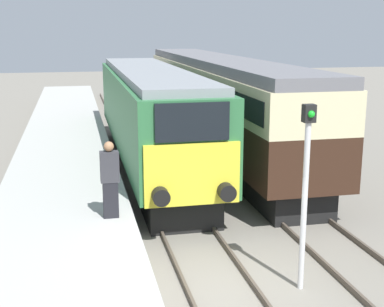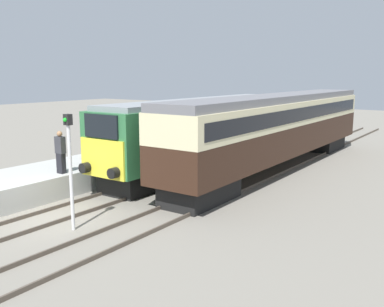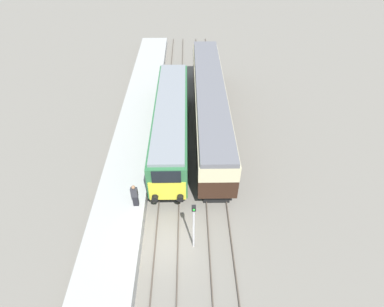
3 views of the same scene
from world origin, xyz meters
TOP-DOWN VIEW (x-y plane):
  - ground_plane at (0.00, 0.00)m, footprint 120.00×120.00m
  - platform_left at (-3.30, 8.00)m, footprint 3.50×50.00m
  - rails_near_track at (0.00, 5.00)m, footprint 1.51×60.00m
  - rails_far_track at (3.40, 5.00)m, footprint 1.50×60.00m
  - locomotive at (0.00, 10.38)m, footprint 2.70×15.47m
  - passenger_carriage at (3.40, 13.01)m, footprint 2.75×20.22m
  - person_on_platform at (-2.10, 2.40)m, footprint 0.44×0.26m
  - signal_post at (1.70, -0.16)m, footprint 0.24×0.28m

SIDE VIEW (x-z plane):
  - ground_plane at x=0.00m, z-range 0.00..0.00m
  - rails_near_track at x=0.00m, z-range 0.00..0.14m
  - rails_far_track at x=3.40m, z-range 0.00..0.14m
  - platform_left at x=-3.30m, z-range 0.00..1.00m
  - person_on_platform at x=-2.10m, z-range 1.00..2.86m
  - locomotive at x=0.00m, z-range 0.25..4.18m
  - signal_post at x=1.70m, z-range 0.37..4.33m
  - passenger_carriage at x=3.40m, z-range 0.45..4.62m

